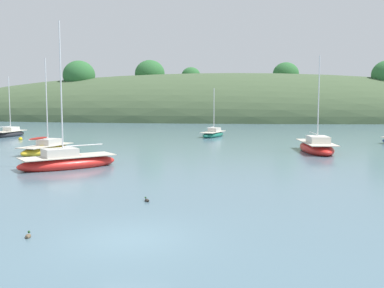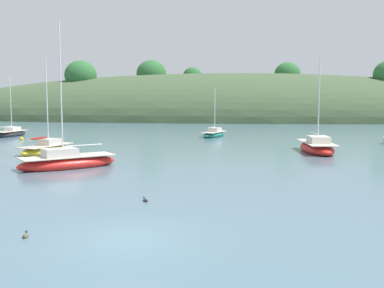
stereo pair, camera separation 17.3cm
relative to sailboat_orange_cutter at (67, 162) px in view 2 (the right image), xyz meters
The scene contains 10 objects.
ground_plane 16.79m from the sailboat_orange_cutter, 61.43° to the right, with size 400.00×400.00×0.00m, color slate.
far_shoreline_hill 73.96m from the sailboat_orange_cutter, 83.80° to the left, with size 150.00×36.00×24.39m.
sailboat_orange_cutter is the anchor object (origin of this frame).
sailboat_red_portside 29.73m from the sailboat_orange_cutter, 125.29° to the left, with size 2.56×5.76×7.74m.
sailboat_cream_ketch 27.67m from the sailboat_orange_cutter, 72.14° to the left, with size 3.37×5.54×6.24m.
sailboat_yellow_far 9.12m from the sailboat_orange_cutter, 122.77° to the left, with size 3.37×6.26×8.39m.
sailboat_grey_yawl 21.62m from the sailboat_orange_cutter, 30.98° to the left, with size 2.97×7.50×8.72m.
mooring_buoy_inner 23.61m from the sailboat_orange_cutter, 124.31° to the left, with size 0.44×0.44×0.54m.
duck_lone_left 11.94m from the sailboat_orange_cutter, 51.28° to the right, with size 0.35×0.39×0.24m.
duck_straggler 15.67m from the sailboat_orange_cutter, 73.17° to the right, with size 0.26×0.42×0.24m.
Camera 2 is at (3.76, -14.30, 4.69)m, focal length 41.61 mm.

